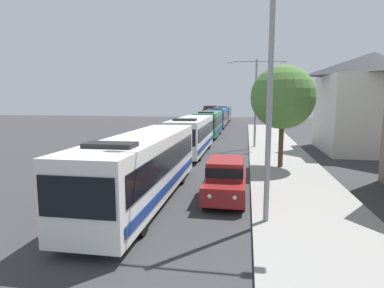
# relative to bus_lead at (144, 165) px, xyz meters

# --- Properties ---
(bus_lead) EXTENTS (2.58, 11.93, 3.21)m
(bus_lead) POSITION_rel_bus_lead_xyz_m (0.00, 0.00, 0.00)
(bus_lead) COLOR silver
(bus_lead) RESTS_ON ground_plane
(bus_second_in_line) EXTENTS (2.58, 10.61, 3.21)m
(bus_second_in_line) POSITION_rel_bus_lead_xyz_m (-0.00, 13.24, -0.00)
(bus_second_in_line) COLOR silver
(bus_second_in_line) RESTS_ON ground_plane
(bus_middle) EXTENTS (2.58, 10.50, 3.21)m
(bus_middle) POSITION_rel_bus_lead_xyz_m (-0.00, 26.20, -0.00)
(bus_middle) COLOR #33724C
(bus_middle) RESTS_ON ground_plane
(bus_fourth_in_line) EXTENTS (2.58, 10.95, 3.21)m
(bus_fourth_in_line) POSITION_rel_bus_lead_xyz_m (-0.00, 39.00, -0.00)
(bus_fourth_in_line) COLOR #284C8C
(bus_fourth_in_line) RESTS_ON ground_plane
(bus_rear) EXTENTS (2.58, 10.53, 3.21)m
(bus_rear) POSITION_rel_bus_lead_xyz_m (-0.00, 51.57, -0.00)
(bus_rear) COLOR #284C8C
(bus_rear) RESTS_ON ground_plane
(white_suv) EXTENTS (1.86, 4.64, 1.90)m
(white_suv) POSITION_rel_bus_lead_xyz_m (3.70, 0.98, -0.66)
(white_suv) COLOR maroon
(white_suv) RESTS_ON ground_plane
(box_truck_oncoming) EXTENTS (2.35, 7.47, 3.15)m
(box_truck_oncoming) POSITION_rel_bus_lead_xyz_m (-3.30, 56.52, 0.01)
(box_truck_oncoming) COLOR maroon
(box_truck_oncoming) RESTS_ON ground_plane
(streetlamp_near) EXTENTS (6.10, 0.28, 8.91)m
(streetlamp_near) POSITION_rel_bus_lead_xyz_m (5.40, -1.95, 3.88)
(streetlamp_near) COLOR gray
(streetlamp_near) RESTS_ON sidewalk
(streetlamp_mid) EXTENTS (5.30, 0.28, 8.15)m
(streetlamp_mid) POSITION_rel_bus_lead_xyz_m (5.40, 17.16, 3.42)
(streetlamp_mid) COLOR gray
(streetlamp_mid) RESTS_ON sidewalk
(roadside_tree) EXTENTS (4.18, 4.18, 6.74)m
(roadside_tree) POSITION_rel_bus_lead_xyz_m (6.90, 8.10, 3.09)
(roadside_tree) COLOR #4C3823
(roadside_tree) RESTS_ON sidewalk
(house_distant_gabled) EXTENTS (8.27, 8.91, 8.68)m
(house_distant_gabled) POSITION_rel_bus_lead_xyz_m (15.26, 16.70, 2.72)
(house_distant_gabled) COLOR beige
(house_distant_gabled) RESTS_ON ground_plane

